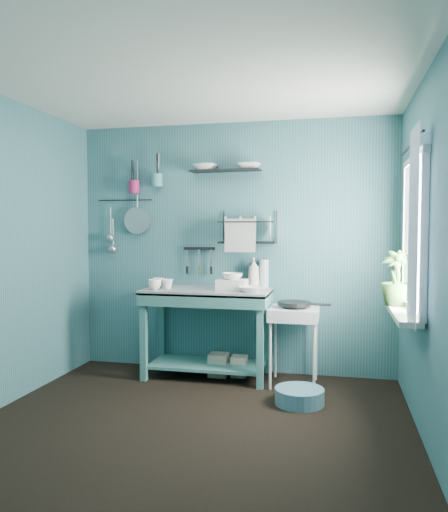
% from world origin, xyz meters
% --- Properties ---
extents(floor, '(3.20, 3.20, 0.00)m').
position_xyz_m(floor, '(0.00, 0.00, 0.00)').
color(floor, black).
rests_on(floor, ground).
extents(ceiling, '(3.20, 3.20, 0.00)m').
position_xyz_m(ceiling, '(0.00, 0.00, 2.50)').
color(ceiling, silver).
rests_on(ceiling, ground).
extents(wall_back, '(3.20, 0.00, 3.20)m').
position_xyz_m(wall_back, '(0.00, 1.50, 1.25)').
color(wall_back, '#35656C').
rests_on(wall_back, ground).
extents(wall_front, '(3.20, 0.00, 3.20)m').
position_xyz_m(wall_front, '(0.00, -1.50, 1.25)').
color(wall_front, '#35656C').
rests_on(wall_front, ground).
extents(wall_right, '(0.00, 3.00, 3.00)m').
position_xyz_m(wall_right, '(1.60, 0.00, 1.25)').
color(wall_right, '#35656C').
rests_on(wall_right, ground).
extents(work_counter, '(1.31, 0.84, 0.86)m').
position_xyz_m(work_counter, '(-0.20, 1.21, 0.43)').
color(work_counter, '#37746F').
rests_on(work_counter, floor).
extents(mug_left, '(0.12, 0.12, 0.10)m').
position_xyz_m(mug_left, '(-0.68, 1.05, 0.91)').
color(mug_left, white).
rests_on(mug_left, work_counter).
extents(mug_mid, '(0.14, 0.14, 0.09)m').
position_xyz_m(mug_mid, '(-0.58, 1.15, 0.91)').
color(mug_mid, white).
rests_on(mug_mid, work_counter).
extents(mug_right, '(0.17, 0.17, 0.10)m').
position_xyz_m(mug_right, '(-0.70, 1.21, 0.91)').
color(mug_right, white).
rests_on(mug_right, work_counter).
extents(wash_tub, '(0.28, 0.22, 0.10)m').
position_xyz_m(wash_tub, '(0.05, 1.19, 0.91)').
color(wash_tub, silver).
rests_on(wash_tub, work_counter).
extents(tub_bowl, '(0.20, 0.19, 0.06)m').
position_xyz_m(tub_bowl, '(0.05, 1.19, 0.99)').
color(tub_bowl, white).
rests_on(tub_bowl, wash_tub).
extents(soap_bottle, '(0.11, 0.12, 0.30)m').
position_xyz_m(soap_bottle, '(0.22, 1.41, 1.01)').
color(soap_bottle, silver).
rests_on(soap_bottle, work_counter).
extents(water_bottle, '(0.09, 0.09, 0.28)m').
position_xyz_m(water_bottle, '(0.32, 1.43, 1.00)').
color(water_bottle, silver).
rests_on(water_bottle, work_counter).
extents(counter_bowl, '(0.22, 0.22, 0.05)m').
position_xyz_m(counter_bowl, '(0.25, 1.06, 0.89)').
color(counter_bowl, white).
rests_on(counter_bowl, work_counter).
extents(hotplate_stand, '(0.52, 0.52, 0.72)m').
position_xyz_m(hotplate_stand, '(0.64, 1.15, 0.36)').
color(hotplate_stand, silver).
rests_on(hotplate_stand, floor).
extents(frying_pan, '(0.30, 0.30, 0.03)m').
position_xyz_m(frying_pan, '(0.64, 1.15, 0.75)').
color(frying_pan, black).
rests_on(frying_pan, hotplate_stand).
extents(knife_strip, '(0.32, 0.06, 0.03)m').
position_xyz_m(knife_strip, '(-0.35, 1.47, 1.24)').
color(knife_strip, black).
rests_on(knife_strip, wall_back).
extents(dish_rack, '(0.57, 0.30, 0.32)m').
position_xyz_m(dish_rack, '(0.17, 1.37, 1.46)').
color(dish_rack, black).
rests_on(dish_rack, wall_back).
extents(upper_shelf, '(0.71, 0.21, 0.01)m').
position_xyz_m(upper_shelf, '(-0.06, 1.40, 2.01)').
color(upper_shelf, black).
rests_on(upper_shelf, wall_back).
extents(shelf_bowl_left, '(0.27, 0.27, 0.06)m').
position_xyz_m(shelf_bowl_left, '(-0.27, 1.40, 2.03)').
color(shelf_bowl_left, white).
rests_on(shelf_bowl_left, upper_shelf).
extents(shelf_bowl_right, '(0.24, 0.24, 0.06)m').
position_xyz_m(shelf_bowl_right, '(0.17, 1.40, 2.10)').
color(shelf_bowl_right, white).
rests_on(shelf_bowl_right, upper_shelf).
extents(utensil_cup_magenta, '(0.11, 0.11, 0.13)m').
position_xyz_m(utensil_cup_magenta, '(-1.03, 1.42, 1.87)').
color(utensil_cup_magenta, '#A61E54').
rests_on(utensil_cup_magenta, wall_back).
extents(utensil_cup_teal, '(0.11, 0.11, 0.13)m').
position_xyz_m(utensil_cup_teal, '(-0.78, 1.42, 1.94)').
color(utensil_cup_teal, teal).
rests_on(utensil_cup_teal, wall_back).
extents(colander, '(0.28, 0.03, 0.28)m').
position_xyz_m(colander, '(-1.02, 1.45, 1.53)').
color(colander, '#9EA0A5').
rests_on(colander, wall_back).
extents(ladle_outer, '(0.01, 0.01, 0.30)m').
position_xyz_m(ladle_outer, '(-1.32, 1.46, 1.52)').
color(ladle_outer, '#9EA0A5').
rests_on(ladle_outer, wall_back).
extents(ladle_inner, '(0.01, 0.01, 0.30)m').
position_xyz_m(ladle_inner, '(-1.29, 1.46, 1.40)').
color(ladle_inner, '#9EA0A5').
rests_on(ladle_inner, wall_back).
extents(hook_rail, '(0.60, 0.01, 0.01)m').
position_xyz_m(hook_rail, '(-1.16, 1.47, 1.74)').
color(hook_rail, black).
rests_on(hook_rail, wall_back).
extents(window_glass, '(0.00, 1.10, 1.10)m').
position_xyz_m(window_glass, '(1.59, 0.45, 1.40)').
color(window_glass, white).
rests_on(window_glass, wall_right).
extents(windowsill, '(0.16, 0.95, 0.04)m').
position_xyz_m(windowsill, '(1.50, 0.45, 0.81)').
color(windowsill, silver).
rests_on(windowsill, wall_right).
extents(curtain, '(0.00, 1.35, 1.35)m').
position_xyz_m(curtain, '(1.52, 0.15, 1.45)').
color(curtain, silver).
rests_on(curtain, wall_right).
extents(curtain_rod, '(0.02, 1.05, 0.02)m').
position_xyz_m(curtain_rod, '(1.54, 0.45, 2.05)').
color(curtain_rod, black).
rests_on(curtain_rod, wall_right).
extents(potted_plant, '(0.32, 0.32, 0.44)m').
position_xyz_m(potted_plant, '(1.48, 0.72, 1.05)').
color(potted_plant, '#386829').
rests_on(potted_plant, windowsill).
extents(storage_tin_large, '(0.18, 0.18, 0.22)m').
position_xyz_m(storage_tin_large, '(-0.10, 1.26, 0.11)').
color(storage_tin_large, tan).
rests_on(storage_tin_large, floor).
extents(storage_tin_small, '(0.15, 0.15, 0.20)m').
position_xyz_m(storage_tin_small, '(0.10, 1.29, 0.10)').
color(storage_tin_small, tan).
rests_on(storage_tin_small, floor).
extents(floor_basin, '(0.41, 0.41, 0.13)m').
position_xyz_m(floor_basin, '(0.73, 0.64, 0.07)').
color(floor_basin, teal).
rests_on(floor_basin, floor).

